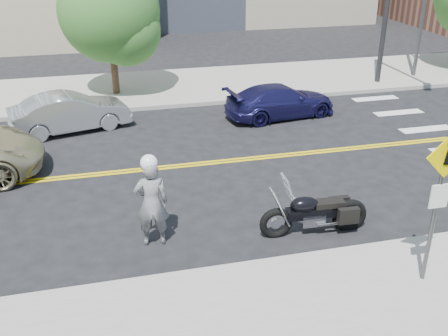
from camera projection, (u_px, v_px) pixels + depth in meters
ground_plane at (156, 168)px, 14.47m from camera, size 120.00×120.00×0.00m
sidewalk_far at (133, 89)px, 21.03m from camera, size 60.00×5.00×0.15m
pedestrian_sign at (439, 193)px, 8.99m from camera, size 0.78×0.08×3.00m
motorcyclist at (151, 201)px, 10.68m from camera, size 0.73×0.50×2.04m
motorcycle at (315, 204)px, 11.20m from camera, size 2.37×0.81×1.42m
parked_car_silver at (70, 112)px, 16.85m from camera, size 3.97×2.22×1.24m
parked_car_blue at (280, 101)px, 18.10m from camera, size 4.07×2.12×1.13m
tree_far_a at (109, 12)px, 19.08m from camera, size 3.71×3.71×5.07m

